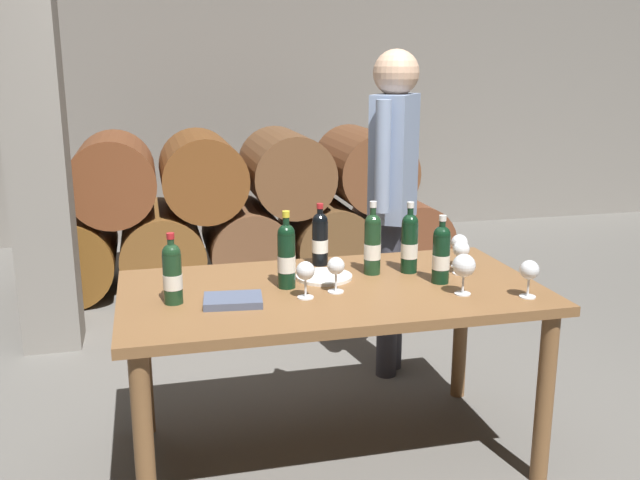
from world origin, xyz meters
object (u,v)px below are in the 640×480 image
Objects in this scene: wine_bottle_0 at (286,255)px; wine_bottle_1 at (441,254)px; serving_plate at (324,277)px; wine_glass_1 at (461,251)px; sommelier_presenting at (393,183)px; wine_bottle_3 at (320,238)px; wine_bottle_5 at (172,273)px; wine_glass_4 at (464,266)px; wine_bottle_4 at (372,243)px; wine_glass_3 at (529,271)px; wine_glass_2 at (459,244)px; wine_glass_0 at (305,272)px; dining_table at (332,308)px; wine_bottle_2 at (409,242)px; wine_glass_5 at (337,267)px.

wine_bottle_0 is 0.64m from wine_bottle_1.
wine_glass_1 is at bearing -7.67° from serving_plate.
wine_bottle_3 is at bearing -139.76° from sommelier_presenting.
wine_bottle_5 is (-0.46, -0.09, -0.02)m from wine_bottle_0.
wine_glass_4 is at bearing -35.14° from serving_plate.
serving_plate is (-0.45, 0.17, -0.12)m from wine_bottle_1.
wine_bottle_4 reaches higher than serving_plate.
wine_glass_4 reaches higher than wine_glass_3.
wine_bottle_3 is 1.89× the size of wine_glass_2.
serving_plate is (-0.22, -0.02, -0.13)m from wine_bottle_4.
wine_glass_0 is 0.62× the size of serving_plate.
wine_glass_4 is 0.60m from serving_plate.
sommelier_presenting is (0.49, 0.42, 0.16)m from wine_bottle_3.
wine_bottle_4 reaches higher than dining_table.
serving_plate is at bearing -175.65° from wine_bottle_4.
wine_bottle_2 is at bearing -175.38° from wine_glass_2.
wine_bottle_4 is at bearing 141.08° from wine_bottle_1.
wine_glass_0 is 0.99× the size of wine_glass_3.
dining_table is 0.99m from sommelier_presenting.
wine_glass_5 is 0.60× the size of serving_plate.
wine_bottle_1 is 0.50m from serving_plate.
wine_glass_2 is (0.59, -0.18, -0.02)m from wine_bottle_3.
wine_bottle_1 is 0.45m from wine_glass_5.
wine_bottle_5 reaches higher than wine_glass_5.
wine_bottle_1 is 0.17m from wine_glass_1.
dining_table is 11.50× the size of wine_glass_0.
wine_bottle_3 is 0.66m from sommelier_presenting.
dining_table is at bearing 174.30° from wine_bottle_1.
sommelier_presenting is (0.66, 0.85, 0.18)m from wine_glass_0.
dining_table is 0.62m from wine_glass_1.
wine_bottle_3 is at bearing 85.66° from wine_glass_5.
wine_glass_1 is 0.98× the size of wine_glass_2.
wine_glass_3 is (0.71, -0.30, 0.20)m from dining_table.
wine_bottle_5 is 1.41m from sommelier_presenting.
wine_glass_1 is 0.60m from wine_glass_5.
wine_bottle_3 reaches higher than serving_plate.
wine_bottle_5 reaches higher than wine_glass_1.
wine_bottle_0 is 1.00× the size of wine_bottle_4.
wine_bottle_2 is 2.08× the size of wine_glass_2.
wine_bottle_2 reaches higher than wine_bottle_5.
wine_glass_5 is at bearing -153.08° from wine_bottle_2.
wine_glass_5 is at bearing -89.67° from serving_plate.
sommelier_presenting is at bearing 40.24° from wine_bottle_3.
wine_glass_1 is at bearing -27.05° from wine_bottle_3.
wine_bottle_1 is 1.91× the size of wine_glass_2.
wine_bottle_4 reaches higher than wine_bottle_1.
dining_table is at bearing 38.03° from wine_glass_0.
wine_glass_4 is at bearing -23.48° from dining_table.
wine_glass_2 is (0.24, 0.02, -0.03)m from wine_bottle_2.
wine_bottle_2 is at bearing -5.67° from wine_bottle_4.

